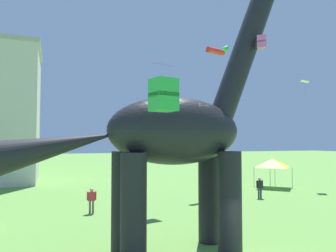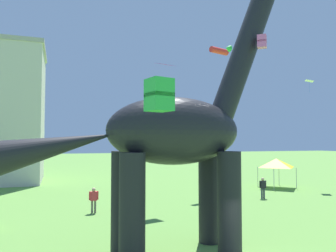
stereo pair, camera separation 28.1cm
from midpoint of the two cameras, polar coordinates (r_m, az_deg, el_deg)
dinosaur_sculpture at (r=13.95m, az=0.49°, el=-0.86°), size 13.89×2.94×14.52m
person_vendor_side at (r=22.57m, az=-13.74°, el=-12.27°), size 0.63×0.28×1.69m
person_strolling_adult at (r=28.55m, az=15.65°, el=-10.13°), size 0.66×0.29×1.75m
festival_canopy_tent at (r=35.42m, az=17.79°, el=-6.23°), size 3.15×3.15×3.00m
kite_far_right at (r=37.87m, az=22.88°, el=7.27°), size 1.25×1.33×1.33m
kite_drifting at (r=8.86m, az=-1.71°, el=5.51°), size 0.76×0.76×0.89m
kite_near_high at (r=24.92m, az=-1.23°, el=10.84°), size 1.58×1.33×0.27m
kite_mid_center at (r=38.03m, az=8.52°, el=13.07°), size 2.56×2.42×0.72m
kite_near_low at (r=15.70m, az=15.76°, el=14.11°), size 0.56×0.56×0.57m
kite_trailing at (r=27.42m, az=5.80°, el=-0.76°), size 1.88×1.81×0.53m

